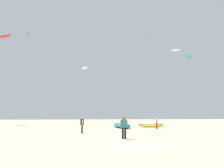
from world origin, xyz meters
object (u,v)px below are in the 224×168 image
object	(u,v)px
kite_grounded_near	(151,126)
kite_aloft_1	(28,34)
person_midground	(157,122)
kite_aloft_2	(147,37)
person_foreground	(124,126)
kite_aloft_6	(84,68)
kite_grounded_mid	(122,126)
person_left	(82,124)
kite_aloft_3	(176,50)
kite_aloft_5	(4,36)
kite_aloft_4	(189,57)

from	to	relation	value
kite_grounded_near	kite_aloft_1	world-z (taller)	kite_aloft_1
person_midground	kite_aloft_2	distance (m)	29.18
person_foreground	kite_aloft_6	xyz separation A→B (m)	(-3.80, 37.26, 11.55)
kite_grounded_mid	kite_aloft_1	distance (m)	33.93
kite_grounded_mid	kite_aloft_2	bearing A→B (deg)	66.33
person_left	kite_aloft_3	size ratio (longest dim) A/B	0.87
kite_aloft_5	person_left	bearing A→B (deg)	-55.28
kite_aloft_3	kite_grounded_mid	bearing A→B (deg)	-133.38
person_left	kite_aloft_5	bearing A→B (deg)	-65.52
kite_aloft_2	kite_aloft_4	distance (m)	12.91
person_foreground	kite_aloft_6	distance (m)	39.19
kite_aloft_2	kite_aloft_5	bearing A→B (deg)	-171.04
person_midground	kite_grounded_mid	bearing A→B (deg)	151.08
person_left	kite_grounded_near	size ratio (longest dim) A/B	0.43
person_foreground	kite_grounded_near	distance (m)	16.43
kite_aloft_3	kite_aloft_4	size ratio (longest dim) A/B	0.55
person_left	kite_aloft_4	xyz separation A→B (m)	(25.57, 32.07, 15.05)
kite_grounded_mid	kite_aloft_4	bearing A→B (deg)	49.71
kite_grounded_near	kite_aloft_5	distance (m)	33.53
person_midground	kite_aloft_3	xyz separation A→B (m)	(8.97, 16.30, 13.97)
kite_aloft_3	kite_aloft_1	bearing A→B (deg)	167.10
kite_grounded_near	kite_grounded_mid	size ratio (longest dim) A/B	0.72
kite_aloft_4	kite_aloft_6	bearing A→B (deg)	-179.15
kite_aloft_1	kite_aloft_3	world-z (taller)	kite_aloft_1
kite_aloft_5	kite_aloft_4	bearing A→B (deg)	12.16
person_foreground	kite_aloft_1	xyz separation A→B (m)	(-16.43, 34.75, 18.62)
person_midground	kite_grounded_near	size ratio (longest dim) A/B	0.41
kite_aloft_5	kite_aloft_6	distance (m)	18.43
person_midground	kite_aloft_5	bearing A→B (deg)	145.53
kite_grounded_mid	kite_aloft_3	world-z (taller)	kite_aloft_3
person_midground	kite_aloft_4	bearing A→B (deg)	58.42
person_left	kite_aloft_1	bearing A→B (deg)	-76.30
person_foreground	kite_aloft_4	xyz separation A→B (m)	(22.10, 37.64, 14.98)
kite_grounded_near	kite_aloft_3	size ratio (longest dim) A/B	2.02
kite_aloft_2	kite_aloft_6	xyz separation A→B (m)	(-14.19, 3.87, -6.84)
kite_grounded_near	kite_aloft_1	distance (m)	35.66
kite_grounded_mid	kite_aloft_2	world-z (taller)	kite_aloft_2
kite_aloft_5	kite_aloft_6	world-z (taller)	kite_aloft_5
kite_aloft_1	kite_aloft_4	distance (m)	38.80
kite_aloft_1	person_foreground	bearing A→B (deg)	-64.70
person_foreground	person_left	world-z (taller)	person_foreground
kite_aloft_5	person_midground	bearing A→B (deg)	-34.39
kite_aloft_5	kite_aloft_2	bearing A→B (deg)	8.96
kite_aloft_1	kite_aloft_4	bearing A→B (deg)	4.29
person_foreground	kite_grounded_mid	bearing A→B (deg)	169.99
person_foreground	kite_aloft_5	world-z (taller)	kite_aloft_5
kite_aloft_3	kite_grounded_near	bearing A→B (deg)	-125.22
kite_grounded_near	kite_aloft_6	xyz separation A→B (m)	(-9.98, 22.06, 12.37)
kite_aloft_3	kite_aloft_6	bearing A→B (deg)	152.64
person_foreground	kite_aloft_5	distance (m)	38.19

